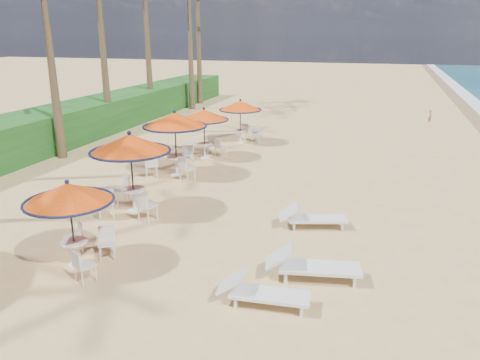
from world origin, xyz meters
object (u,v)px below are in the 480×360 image
object	(u,v)px
station_4	(242,111)
lounger_near	(261,292)
station_0	(72,203)
station_1	(129,154)
station_2	(175,128)
station_3	(204,121)
lounger_far	(310,217)
lounger_mid	(310,265)

from	to	relation	value
station_4	lounger_near	xyz separation A→B (m)	(4.80, -14.41, -1.34)
station_0	station_4	xyz separation A→B (m)	(-0.02, 14.01, 0.03)
station_1	station_2	distance (m)	4.09
station_3	station_4	world-z (taller)	station_3
station_4	lounger_near	distance (m)	15.25
lounger_far	station_1	bearing A→B (deg)	167.01
station_1	station_3	bearing A→B (deg)	91.94
station_1	station_2	world-z (taller)	station_2
station_2	station_4	bearing A→B (deg)	82.61
lounger_near	lounger_mid	xyz separation A→B (m)	(0.81, 1.39, 0.04)
lounger_near	station_2	bearing A→B (deg)	120.48
station_0	station_3	distance (m)	10.61
station_4	lounger_mid	distance (m)	14.24
station_3	station_2	bearing A→B (deg)	-91.90
lounger_mid	lounger_far	xyz separation A→B (m)	(-0.47, 3.01, -0.04)
station_3	lounger_far	size ratio (longest dim) A/B	1.12
lounger_near	lounger_far	xyz separation A→B (m)	(0.35, 4.40, 0.01)
lounger_mid	lounger_far	bearing A→B (deg)	88.12
lounger_near	lounger_far	size ratio (longest dim) A/B	0.96
station_2	lounger_near	distance (m)	9.97
station_0	station_2	size ratio (longest dim) A/B	0.84
station_1	station_2	xyz separation A→B (m)	(-0.33, 4.07, 0.01)
station_2	lounger_far	distance (m)	7.19
station_1	station_4	distance (m)	10.43
lounger_mid	lounger_far	world-z (taller)	lounger_mid
station_3	lounger_far	world-z (taller)	station_3
station_1	lounger_far	xyz separation A→B (m)	(5.64, 0.40, -1.59)
station_1	lounger_mid	distance (m)	6.82
station_2	station_3	world-z (taller)	station_2
station_4	lounger_far	distance (m)	11.33
station_2	station_4	world-z (taller)	station_2
lounger_far	station_3	bearing A→B (deg)	114.66
station_2	station_3	xyz separation A→B (m)	(0.10, 2.91, -0.23)
station_3	lounger_near	xyz separation A→B (m)	(5.53, -10.99, -1.37)
station_0	lounger_near	world-z (taller)	station_0
lounger_near	lounger_mid	bearing A→B (deg)	55.31
station_2	station_3	size ratio (longest dim) A/B	1.14
station_3	lounger_far	xyz separation A→B (m)	(5.88, -6.58, -1.37)
lounger_near	lounger_mid	size ratio (longest dim) A/B	0.87
station_2	lounger_mid	bearing A→B (deg)	-46.05
station_2	station_3	bearing A→B (deg)	88.10
station_2	lounger_near	xyz separation A→B (m)	(5.62, -8.07, -1.61)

